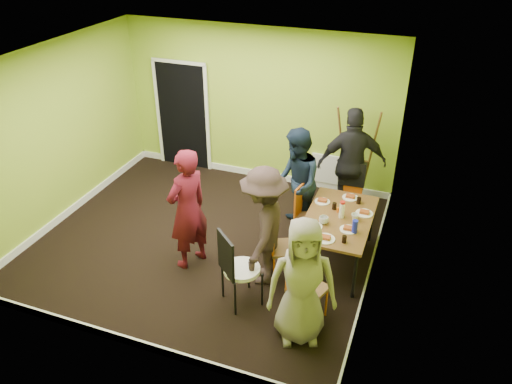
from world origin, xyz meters
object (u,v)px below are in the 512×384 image
at_px(person_back_end, 352,164).
at_px(chair_left_far, 306,210).
at_px(chair_back_end, 352,180).
at_px(dining_table, 338,221).
at_px(person_front_end, 302,282).
at_px(blue_bottle, 355,227).
at_px(orange_bottle, 338,210).
at_px(person_left_far, 296,184).
at_px(person_standing, 188,210).
at_px(easel, 355,159).
at_px(person_left_near, 264,227).
at_px(chair_front_end, 304,286).
at_px(chair_left_near, 280,242).
at_px(chair_bentwood, 236,266).
at_px(thermos, 342,210).

bearing_deg(person_back_end, chair_left_far, 42.77).
height_order(chair_left_far, chair_back_end, chair_back_end).
relative_size(chair_left_far, chair_back_end, 0.93).
distance_m(dining_table, person_front_end, 1.58).
xyz_separation_m(blue_bottle, orange_bottle, (-0.31, 0.43, -0.06)).
bearing_deg(person_left_far, person_standing, -66.34).
distance_m(easel, blue_bottle, 1.98).
bearing_deg(person_left_near, chair_front_end, 43.64).
height_order(chair_left_near, person_standing, person_standing).
bearing_deg(chair_front_end, blue_bottle, 89.08).
height_order(chair_left_far, person_left_near, person_left_near).
bearing_deg(chair_left_near, person_left_far, 161.55).
height_order(chair_left_far, chair_bentwood, chair_bentwood).
bearing_deg(person_standing, blue_bottle, 124.49).
relative_size(chair_left_far, chair_bentwood, 0.85).
bearing_deg(orange_bottle, thermos, -57.64).
xyz_separation_m(chair_left_far, easel, (0.47, 1.28, 0.36)).
bearing_deg(person_standing, orange_bottle, 137.79).
relative_size(easel, thermos, 7.99).
height_order(chair_back_end, person_left_near, person_left_near).
height_order(thermos, person_left_near, person_left_near).
bearing_deg(chair_left_near, thermos, 107.20).
bearing_deg(chair_front_end, person_left_near, 160.00).
distance_m(dining_table, thermos, 0.17).
height_order(dining_table, person_standing, person_standing).
bearing_deg(chair_left_far, chair_left_near, 4.15).
distance_m(chair_back_end, person_left_near, 2.11).
distance_m(dining_table, orange_bottle, 0.17).
bearing_deg(thermos, chair_left_near, -138.53).
xyz_separation_m(chair_back_end, thermos, (0.08, -1.20, 0.16)).
xyz_separation_m(thermos, person_standing, (-1.97, -0.77, 0.04)).
bearing_deg(chair_back_end, chair_front_end, 85.97).
bearing_deg(blue_bottle, chair_left_near, -162.06).
relative_size(dining_table, chair_bentwood, 1.38).
bearing_deg(orange_bottle, person_standing, -155.00).
height_order(chair_back_end, person_left_far, person_left_far).
xyz_separation_m(chair_back_end, person_left_far, (-0.72, -0.70, 0.16)).
relative_size(chair_back_end, chair_front_end, 1.00).
relative_size(person_left_far, person_left_near, 1.01).
distance_m(person_left_near, person_front_end, 1.13).
xyz_separation_m(dining_table, chair_bentwood, (-1.00, -1.31, -0.09)).
bearing_deg(chair_left_far, chair_bentwood, -4.75).
height_order(chair_left_near, person_left_near, person_left_near).
distance_m(chair_front_end, person_standing, 1.95).
bearing_deg(chair_bentwood, chair_left_near, 106.58).
relative_size(person_left_near, person_back_end, 0.92).
bearing_deg(chair_front_end, thermos, 103.25).
distance_m(dining_table, chair_left_near, 0.90).
bearing_deg(easel, chair_left_near, -104.17).
height_order(dining_table, chair_bentwood, chair_bentwood).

